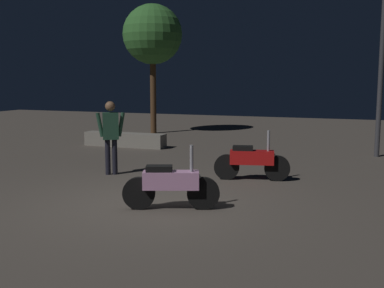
% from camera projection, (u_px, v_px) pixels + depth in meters
% --- Properties ---
extents(ground_plane, '(40.00, 40.00, 0.00)m').
position_uv_depth(ground_plane, '(145.00, 204.00, 8.51)').
color(ground_plane, '#4C443D').
extents(motorcycle_pink_foreground, '(1.59, 0.68, 1.11)m').
position_uv_depth(motorcycle_pink_foreground, '(171.00, 184.00, 8.10)').
color(motorcycle_pink_foreground, black).
rests_on(motorcycle_pink_foreground, ground_plane).
extents(motorcycle_red_parked_left, '(1.64, 0.51, 1.11)m').
position_uv_depth(motorcycle_red_parked_left, '(252.00, 161.00, 10.43)').
color(motorcycle_red_parked_left, black).
rests_on(motorcycle_red_parked_left, ground_plane).
extents(person_rider_beside, '(0.61, 0.43, 1.70)m').
position_uv_depth(person_rider_beside, '(111.00, 131.00, 10.98)').
color(person_rider_beside, black).
rests_on(person_rider_beside, ground_plane).
extents(streetlamp_near, '(0.36, 0.36, 5.66)m').
position_uv_depth(streetlamp_near, '(383.00, 30.00, 13.17)').
color(streetlamp_near, '#38383D').
rests_on(streetlamp_near, ground_plane).
extents(tree_left_bg, '(2.38, 2.38, 5.15)m').
position_uv_depth(tree_left_bg, '(153.00, 35.00, 18.96)').
color(tree_left_bg, '#4C331E').
rests_on(tree_left_bg, ground_plane).
extents(planter_wall_low, '(2.79, 0.50, 0.45)m').
position_uv_depth(planter_wall_low, '(125.00, 140.00, 15.65)').
color(planter_wall_low, gray).
rests_on(planter_wall_low, ground_plane).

